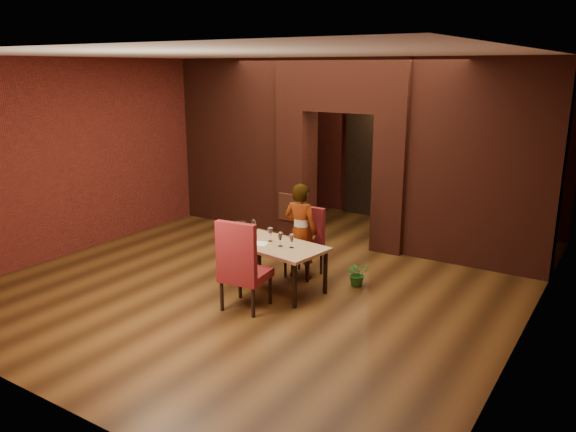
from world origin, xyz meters
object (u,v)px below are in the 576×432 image
(dining_table, at_px, (276,267))
(wine_glass_b, at_px, (280,239))
(person_seated, at_px, (300,231))
(water_bottle, at_px, (254,229))
(wine_glass_c, at_px, (292,241))
(chair_near, at_px, (246,264))
(potted_plant, at_px, (358,273))
(wine_bucket, at_px, (240,231))
(chair_far, at_px, (304,243))
(wine_glass_a, at_px, (270,235))

(dining_table, height_order, wine_glass_b, wine_glass_b)
(person_seated, relative_size, water_bottle, 5.20)
(wine_glass_b, height_order, wine_glass_c, wine_glass_b)
(chair_near, distance_m, wine_glass_b, 0.72)
(potted_plant, bearing_deg, person_seated, -169.42)
(person_seated, distance_m, wine_bucket, 0.90)
(wine_glass_b, relative_size, wine_glass_c, 1.05)
(water_bottle, bearing_deg, potted_plant, 25.33)
(chair_far, bearing_deg, person_seated, -92.61)
(person_seated, height_order, wine_bucket, person_seated)
(dining_table, xyz_separation_m, chair_far, (0.06, 0.65, 0.18))
(chair_far, bearing_deg, wine_bucket, -131.78)
(wine_glass_b, distance_m, wine_bucket, 0.68)
(chair_far, height_order, wine_glass_b, chair_far)
(water_bottle, bearing_deg, dining_table, -11.47)
(wine_bucket, xyz_separation_m, potted_plant, (1.50, 0.79, -0.60))
(chair_near, bearing_deg, dining_table, -94.19)
(dining_table, xyz_separation_m, wine_bucket, (-0.58, -0.06, 0.45))
(wine_glass_c, relative_size, water_bottle, 0.68)
(dining_table, relative_size, chair_far, 1.37)
(dining_table, xyz_separation_m, wine_glass_c, (0.27, -0.01, 0.42))
(person_seated, distance_m, wine_glass_b, 0.61)
(chair_near, xyz_separation_m, wine_glass_b, (0.07, 0.70, 0.15))
(dining_table, bearing_deg, chair_near, -78.81)
(chair_far, xyz_separation_m, water_bottle, (-0.50, -0.56, 0.28))
(wine_bucket, bearing_deg, wine_glass_a, 16.86)
(wine_glass_b, bearing_deg, water_bottle, 166.70)
(dining_table, height_order, potted_plant, dining_table)
(chair_near, distance_m, water_bottle, 0.97)
(dining_table, bearing_deg, wine_glass_b, -11.93)
(dining_table, xyz_separation_m, wine_glass_a, (-0.14, 0.07, 0.43))
(wine_glass_c, relative_size, wine_bucket, 0.78)
(potted_plant, bearing_deg, dining_table, -141.69)
(dining_table, distance_m, wine_bucket, 0.73)
(person_seated, height_order, water_bottle, person_seated)
(wine_glass_b, height_order, wine_bucket, wine_bucket)
(wine_glass_a, bearing_deg, person_seated, 68.30)
(person_seated, distance_m, wine_glass_a, 0.53)
(dining_table, height_order, wine_glass_c, wine_glass_c)
(chair_far, height_order, wine_glass_a, chair_far)
(potted_plant, bearing_deg, wine_glass_c, -131.51)
(chair_far, relative_size, chair_near, 0.85)
(chair_far, distance_m, wine_bucket, 0.99)
(dining_table, bearing_deg, person_seated, 92.32)
(dining_table, bearing_deg, wine_bucket, -165.74)
(chair_far, relative_size, water_bottle, 3.72)
(wine_glass_a, relative_size, wine_glass_b, 1.00)
(chair_near, bearing_deg, wine_glass_b, -102.91)
(wine_glass_c, bearing_deg, chair_far, 107.50)
(person_seated, bearing_deg, water_bottle, 40.05)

